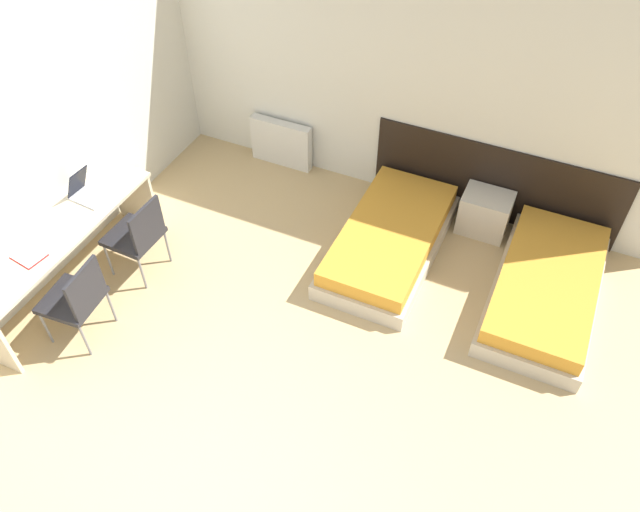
{
  "coord_description": "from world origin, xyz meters",
  "views": [
    {
      "loc": [
        1.69,
        -1.4,
        4.69
      ],
      "look_at": [
        0.0,
        2.26,
        0.55
      ],
      "focal_mm": 35.0,
      "sensor_mm": 36.0,
      "label": 1
    }
  ],
  "objects_px": {
    "bed_near_window": "(390,240)",
    "nightstand": "(485,213)",
    "laptop": "(85,192)",
    "chair_near_laptop": "(138,234)",
    "chair_near_notebook": "(76,297)",
    "bed_near_door": "(546,288)"
  },
  "relations": [
    {
      "from": "chair_near_notebook",
      "to": "laptop",
      "type": "bearing_deg",
      "value": 116.69
    },
    {
      "from": "bed_near_door",
      "to": "chair_near_notebook",
      "type": "relative_size",
      "value": 2.12
    },
    {
      "from": "nightstand",
      "to": "chair_near_notebook",
      "type": "height_order",
      "value": "chair_near_notebook"
    },
    {
      "from": "bed_near_window",
      "to": "bed_near_door",
      "type": "distance_m",
      "value": 1.6
    },
    {
      "from": "chair_near_laptop",
      "to": "laptop",
      "type": "height_order",
      "value": "laptop"
    },
    {
      "from": "bed_near_window",
      "to": "chair_near_laptop",
      "type": "xyz_separation_m",
      "value": [
        -2.16,
        -1.28,
        0.34
      ]
    },
    {
      "from": "laptop",
      "to": "nightstand",
      "type": "bearing_deg",
      "value": 33.64
    },
    {
      "from": "bed_near_door",
      "to": "nightstand",
      "type": "distance_m",
      "value": 1.1
    },
    {
      "from": "chair_near_laptop",
      "to": "chair_near_notebook",
      "type": "relative_size",
      "value": 1.0
    },
    {
      "from": "bed_near_window",
      "to": "laptop",
      "type": "relative_size",
      "value": 5.39
    },
    {
      "from": "nightstand",
      "to": "laptop",
      "type": "bearing_deg",
      "value": -150.34
    },
    {
      "from": "chair_near_laptop",
      "to": "laptop",
      "type": "bearing_deg",
      "value": 178.24
    },
    {
      "from": "bed_near_door",
      "to": "bed_near_window",
      "type": "bearing_deg",
      "value": 180.0
    },
    {
      "from": "bed_near_door",
      "to": "chair_near_notebook",
      "type": "bearing_deg",
      "value": -149.92
    },
    {
      "from": "chair_near_notebook",
      "to": "bed_near_window",
      "type": "bearing_deg",
      "value": 40.58
    },
    {
      "from": "bed_near_window",
      "to": "nightstand",
      "type": "height_order",
      "value": "nightstand"
    },
    {
      "from": "nightstand",
      "to": "chair_near_laptop",
      "type": "distance_m",
      "value": 3.6
    },
    {
      "from": "bed_near_window",
      "to": "laptop",
      "type": "height_order",
      "value": "laptop"
    },
    {
      "from": "bed_near_door",
      "to": "laptop",
      "type": "distance_m",
      "value": 4.55
    },
    {
      "from": "nightstand",
      "to": "chair_near_notebook",
      "type": "bearing_deg",
      "value": -135.23
    },
    {
      "from": "chair_near_laptop",
      "to": "bed_near_door",
      "type": "bearing_deg",
      "value": 20.42
    },
    {
      "from": "nightstand",
      "to": "chair_near_laptop",
      "type": "relative_size",
      "value": 0.57
    }
  ]
}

